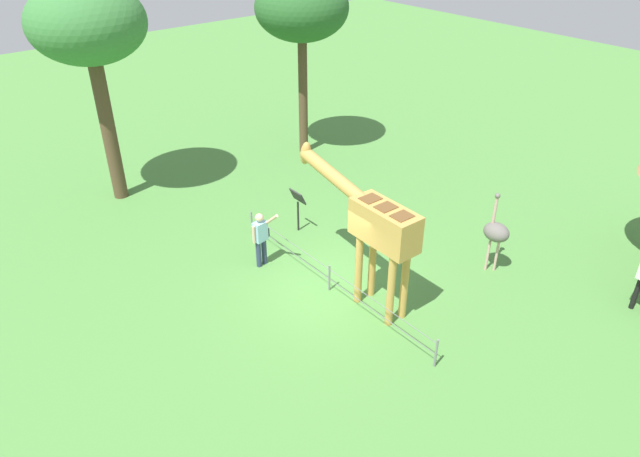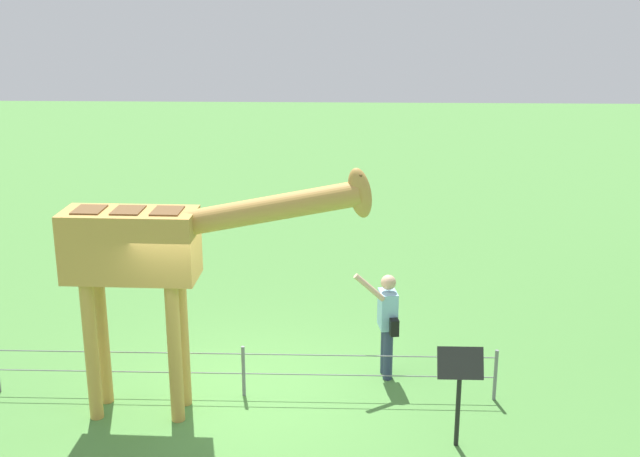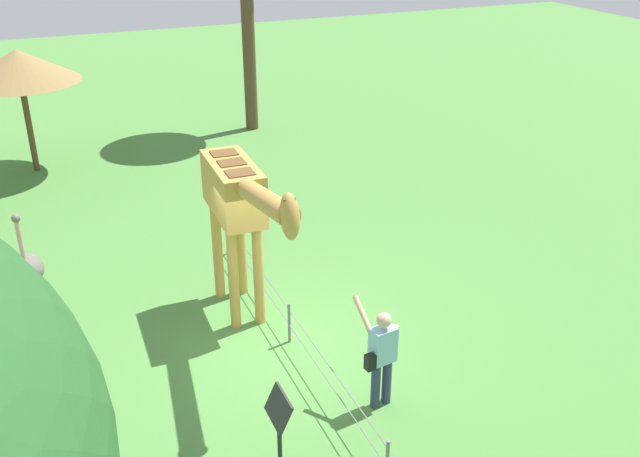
{
  "view_description": "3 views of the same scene",
  "coord_description": "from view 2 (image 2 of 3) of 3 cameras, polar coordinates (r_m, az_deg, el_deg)",
  "views": [
    {
      "loc": [
        -8.97,
        7.77,
        8.99
      ],
      "look_at": [
        0.15,
        0.26,
        1.83
      ],
      "focal_mm": 32.52,
      "sensor_mm": 36.0,
      "label": 1
    },
    {
      "loc": [
        1.42,
        -10.12,
        5.54
      ],
      "look_at": [
        1.04,
        0.94,
        2.21
      ],
      "focal_mm": 45.42,
      "sensor_mm": 36.0,
      "label": 2
    },
    {
      "loc": [
        9.46,
        -3.35,
        6.95
      ],
      "look_at": [
        0.89,
        0.26,
        2.48
      ],
      "focal_mm": 40.14,
      "sensor_mm": 36.0,
      "label": 3
    }
  ],
  "objects": [
    {
      "name": "info_sign",
      "position": [
        10.21,
        9.81,
        -10.24
      ],
      "size": [
        0.56,
        0.21,
        1.32
      ],
      "color": "black",
      "rests_on": "ground_plane"
    },
    {
      "name": "wire_fence",
      "position": [
        11.5,
        -5.42,
        -9.84
      ],
      "size": [
        7.05,
        0.05,
        0.75
      ],
      "color": "slate",
      "rests_on": "ground_plane"
    },
    {
      "name": "visitor",
      "position": [
        11.82,
        4.75,
        -6.41
      ],
      "size": [
        0.66,
        0.58,
        1.68
      ],
      "color": "navy",
      "rests_on": "ground_plane"
    },
    {
      "name": "giraffe",
      "position": [
        10.55,
        -11.35,
        -1.78
      ],
      "size": [
        3.98,
        0.74,
        3.43
      ],
      "color": "#C69347",
      "rests_on": "ground_plane"
    },
    {
      "name": "ground_plane",
      "position": [
        11.62,
        -5.41,
        -11.8
      ],
      "size": [
        60.0,
        60.0,
        0.0
      ],
      "primitive_type": "plane",
      "color": "#4C843D"
    }
  ]
}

